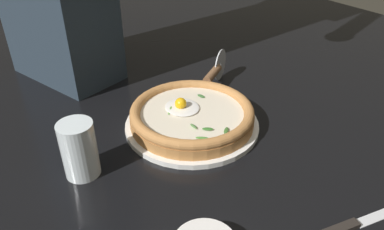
% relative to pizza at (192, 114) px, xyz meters
% --- Properties ---
extents(ground_plane, '(2.40, 2.40, 0.03)m').
position_rel_pizza_xyz_m(ground_plane, '(0.02, -0.03, -0.05)').
color(ground_plane, black).
rests_on(ground_plane, ground).
extents(pizza_plate, '(0.31, 0.31, 0.01)m').
position_rel_pizza_xyz_m(pizza_plate, '(0.00, 0.00, -0.03)').
color(pizza_plate, white).
rests_on(pizza_plate, ground).
extents(pizza, '(0.28, 0.28, 0.06)m').
position_rel_pizza_xyz_m(pizza, '(0.00, 0.00, 0.00)').
color(pizza, '#B9793F').
rests_on(pizza, pizza_plate).
extents(pizza_cutter, '(0.09, 0.14, 0.09)m').
position_rel_pizza_xyz_m(pizza_cutter, '(-0.13, 0.17, 0.01)').
color(pizza_cutter, silver).
rests_on(pizza_cutter, ground).
extents(table_knife, '(0.07, 0.23, 0.01)m').
position_rel_pizza_xyz_m(table_knife, '(0.40, 0.06, -0.03)').
color(table_knife, silver).
rests_on(table_knife, ground).
extents(drinking_glass, '(0.07, 0.07, 0.11)m').
position_rel_pizza_xyz_m(drinking_glass, '(0.01, -0.27, 0.01)').
color(drinking_glass, silver).
rests_on(drinking_glass, ground).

